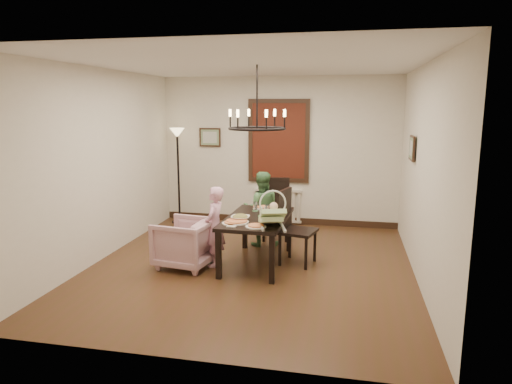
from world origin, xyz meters
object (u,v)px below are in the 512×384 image
(seated_man, at_px, (261,215))
(baby_bouncer, at_px, (272,215))
(chair_far, at_px, (276,209))
(armchair, at_px, (185,243))
(elderly_woman, at_px, (215,233))
(chair_right, at_px, (298,227))
(drinking_glass, at_px, (268,210))
(dining_table, at_px, (257,223))
(floor_lamp, at_px, (179,177))

(seated_man, distance_m, baby_bouncer, 1.51)
(chair_far, height_order, armchair, chair_far)
(elderly_woman, bearing_deg, chair_far, 159.79)
(chair_right, xyz_separation_m, drinking_glass, (-0.45, 0.02, 0.22))
(dining_table, bearing_deg, seated_man, 98.74)
(seated_man, bearing_deg, dining_table, 83.04)
(chair_right, xyz_separation_m, seated_man, (-0.69, 0.76, -0.04))
(chair_right, relative_size, armchair, 1.44)
(drinking_glass, bearing_deg, seated_man, 107.69)
(chair_far, bearing_deg, baby_bouncer, -89.31)
(baby_bouncer, bearing_deg, seated_man, 90.27)
(floor_lamp, bearing_deg, chair_right, -36.74)
(elderly_woman, bearing_deg, dining_table, 110.67)
(armchair, bearing_deg, floor_lamp, -148.83)
(baby_bouncer, distance_m, floor_lamp, 3.40)
(baby_bouncer, bearing_deg, armchair, 154.41)
(armchair, relative_size, seated_man, 0.75)
(elderly_woman, relative_size, seated_man, 0.94)
(dining_table, distance_m, seated_man, 0.91)
(baby_bouncer, distance_m, drinking_glass, 0.69)
(floor_lamp, bearing_deg, drinking_glass, -41.92)
(chair_right, bearing_deg, chair_far, 37.49)
(elderly_woman, xyz_separation_m, floor_lamp, (-1.39, 2.21, 0.42))
(drinking_glass, relative_size, floor_lamp, 0.08)
(armchair, distance_m, elderly_woman, 0.44)
(seated_man, distance_m, floor_lamp, 2.20)
(chair_far, relative_size, elderly_woman, 1.10)
(armchair, xyz_separation_m, seated_man, (0.87, 1.20, 0.16))
(dining_table, relative_size, floor_lamp, 0.84)
(chair_right, height_order, baby_bouncer, chair_right)
(armchair, relative_size, baby_bouncer, 1.48)
(chair_far, distance_m, armchair, 1.92)
(drinking_glass, bearing_deg, chair_right, -2.27)
(chair_far, relative_size, chair_right, 0.96)
(chair_far, xyz_separation_m, drinking_glass, (0.07, -1.15, 0.24))
(seated_man, bearing_deg, baby_bouncer, 92.40)
(chair_far, bearing_deg, drinking_glass, -93.65)
(seated_man, bearing_deg, elderly_woman, 52.75)
(seated_man, bearing_deg, drinking_glass, 93.65)
(chair_far, xyz_separation_m, floor_lamp, (-2.02, 0.72, 0.38))
(chair_right, xyz_separation_m, baby_bouncer, (-0.27, -0.65, 0.32))
(chair_right, distance_m, floor_lamp, 3.18)
(dining_table, height_order, chair_right, chair_right)
(dining_table, bearing_deg, chair_far, 89.08)
(chair_far, height_order, drinking_glass, chair_far)
(baby_bouncer, bearing_deg, floor_lamp, 115.59)
(chair_far, bearing_deg, chair_right, -73.25)
(chair_right, xyz_separation_m, armchair, (-1.56, -0.43, -0.20))
(dining_table, distance_m, floor_lamp, 2.83)
(chair_far, bearing_deg, elderly_woman, -120.14)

